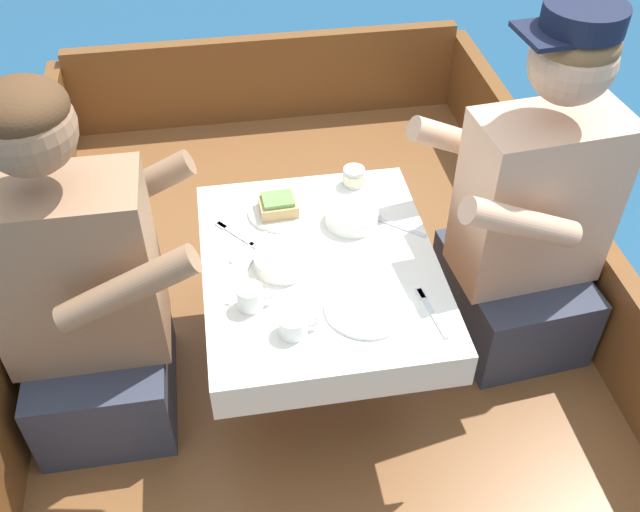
# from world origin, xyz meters

# --- Properties ---
(ground_plane) EXTENTS (60.00, 60.00, 0.00)m
(ground_plane) POSITION_xyz_m (0.00, 0.00, 0.00)
(ground_plane) COLOR navy
(boat_deck) EXTENTS (1.79, 2.92, 0.26)m
(boat_deck) POSITION_xyz_m (0.00, 0.00, 0.13)
(boat_deck) COLOR brown
(boat_deck) RESTS_ON ground_plane
(gunwale_port) EXTENTS (0.06, 2.92, 0.33)m
(gunwale_port) POSITION_xyz_m (-0.86, 0.00, 0.43)
(gunwale_port) COLOR brown
(gunwale_port) RESTS_ON boat_deck
(gunwale_starboard) EXTENTS (0.06, 2.92, 0.33)m
(gunwale_starboard) POSITION_xyz_m (0.86, 0.00, 0.43)
(gunwale_starboard) COLOR brown
(gunwale_starboard) RESTS_ON boat_deck
(bow_coaming) EXTENTS (1.67, 0.06, 0.38)m
(bow_coaming) POSITION_xyz_m (0.00, 1.43, 0.45)
(bow_coaming) COLOR brown
(bow_coaming) RESTS_ON boat_deck
(cockpit_table) EXTENTS (0.62, 0.75, 0.44)m
(cockpit_table) POSITION_xyz_m (0.00, -0.03, 0.65)
(cockpit_table) COLOR #B2B2B7
(cockpit_table) RESTS_ON boat_deck
(person_port) EXTENTS (0.52, 0.44, 1.03)m
(person_port) POSITION_xyz_m (-0.61, -0.05, 0.68)
(person_port) COLOR #333847
(person_port) RESTS_ON boat_deck
(person_starboard) EXTENTS (0.55, 0.48, 1.07)m
(person_starboard) POSITION_xyz_m (0.61, 0.04, 0.70)
(person_starboard) COLOR #333847
(person_starboard) RESTS_ON boat_deck
(plate_sandwich) EXTENTS (0.17, 0.17, 0.01)m
(plate_sandwich) POSITION_xyz_m (-0.08, 0.19, 0.71)
(plate_sandwich) COLOR silver
(plate_sandwich) RESTS_ON cockpit_table
(plate_bread) EXTENTS (0.21, 0.21, 0.01)m
(plate_bread) POSITION_xyz_m (0.09, -0.21, 0.71)
(plate_bread) COLOR silver
(plate_bread) RESTS_ON cockpit_table
(sandwich) EXTENTS (0.11, 0.09, 0.05)m
(sandwich) POSITION_xyz_m (-0.08, 0.19, 0.74)
(sandwich) COLOR tan
(sandwich) RESTS_ON plate_sandwich
(bowl_port_near) EXTENTS (0.15, 0.15, 0.04)m
(bowl_port_near) POSITION_xyz_m (-0.10, -0.03, 0.73)
(bowl_port_near) COLOR silver
(bowl_port_near) RESTS_ON cockpit_table
(bowl_starboard_near) EXTENTS (0.15, 0.15, 0.04)m
(bowl_starboard_near) POSITION_xyz_m (0.11, 0.12, 0.73)
(bowl_starboard_near) COLOR silver
(bowl_starboard_near) RESTS_ON cockpit_table
(coffee_cup_port) EXTENTS (0.09, 0.07, 0.06)m
(coffee_cup_port) POSITION_xyz_m (-0.19, -0.16, 0.74)
(coffee_cup_port) COLOR silver
(coffee_cup_port) RESTS_ON cockpit_table
(coffee_cup_starboard) EXTENTS (0.10, 0.07, 0.05)m
(coffee_cup_starboard) POSITION_xyz_m (-0.10, -0.26, 0.73)
(coffee_cup_starboard) COLOR silver
(coffee_cup_starboard) RESTS_ON cockpit_table
(tin_can) EXTENTS (0.07, 0.07, 0.05)m
(tin_can) POSITION_xyz_m (0.15, 0.29, 0.73)
(tin_can) COLOR silver
(tin_can) RESTS_ON cockpit_table
(utensil_knife_starboard) EXTENTS (0.13, 0.13, 0.00)m
(utensil_knife_starboard) POSITION_xyz_m (-0.17, 0.06, 0.71)
(utensil_knife_starboard) COLOR silver
(utensil_knife_starboard) RESTS_ON cockpit_table
(utensil_fork_starboard) EXTENTS (0.04, 0.17, 0.00)m
(utensil_fork_starboard) POSITION_xyz_m (0.24, -0.24, 0.71)
(utensil_fork_starboard) COLOR silver
(utensil_fork_starboard) RESTS_ON cockpit_table
(utensil_fork_port) EXTENTS (0.12, 0.14, 0.00)m
(utensil_fork_port) POSITION_xyz_m (-0.21, 0.12, 0.71)
(utensil_fork_port) COLOR silver
(utensil_fork_port) RESTS_ON cockpit_table
(utensil_spoon_port) EXTENTS (0.14, 0.12, 0.01)m
(utensil_spoon_port) POSITION_xyz_m (0.21, 0.09, 0.71)
(utensil_spoon_port) COLOR silver
(utensil_spoon_port) RESTS_ON cockpit_table
(utensil_knife_port) EXTENTS (0.08, 0.16, 0.00)m
(utensil_knife_port) POSITION_xyz_m (-0.22, -0.07, 0.71)
(utensil_knife_port) COLOR silver
(utensil_knife_port) RESTS_ON cockpit_table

